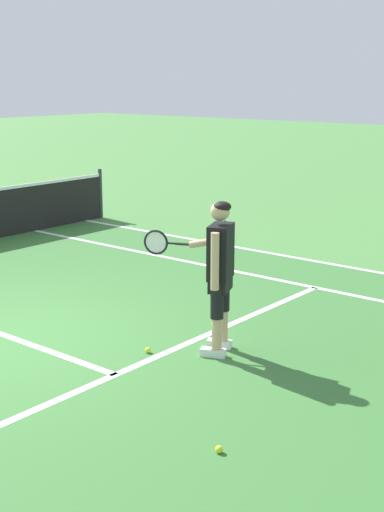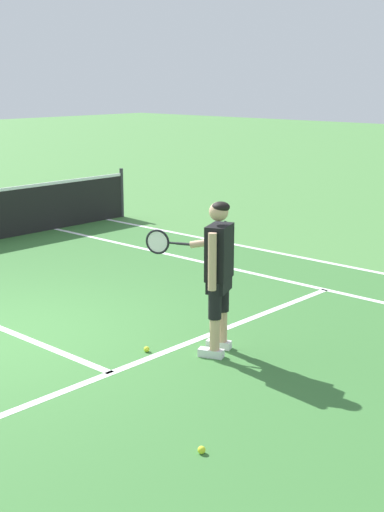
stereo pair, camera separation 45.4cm
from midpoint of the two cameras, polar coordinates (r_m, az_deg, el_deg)
The scene contains 8 objects.
ground_plane at distance 8.86m, azimuth -12.34°, elevation -6.12°, with size 80.00×80.00×0.00m, color #477F3D.
court_inner_surface at distance 8.38m, azimuth -9.83°, elevation -7.16°, with size 10.98×11.03×0.00m, color #387033.
line_service at distance 7.60m, azimuth -4.73°, elevation -9.23°, with size 8.23×0.10×0.01m, color white.
line_singles_right at distance 11.22m, azimuth 6.98°, elevation -1.60°, with size 0.10×10.63×0.01m, color white.
line_doubles_right at distance 12.33m, azimuth 10.72°, elevation -0.32°, with size 0.10×10.63×0.01m, color white.
tennis_player at distance 7.83m, azimuth 3.65°, elevation -0.89°, with size 0.57×1.23×1.71m.
tennis_ball_near_feet at distance 8.12m, azimuth -2.01°, elevation -7.41°, with size 0.07×0.07×0.07m, color #CCE02D.
tennis_ball_by_baseline at distance 6.09m, azimuth 2.98°, elevation -15.12°, with size 0.07×0.07×0.07m, color #CCE02D.
Camera 2 is at (-4.57, -7.05, 2.99)m, focal length 50.51 mm.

